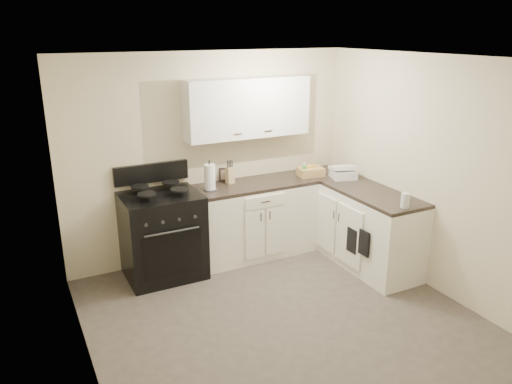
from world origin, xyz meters
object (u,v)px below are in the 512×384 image
paper_towel (210,177)px  countertop_grill (343,174)px  stove (162,238)px  knife_block (230,175)px  wicker_basket (311,172)px

paper_towel → countertop_grill: (1.68, -0.31, -0.10)m
stove → paper_towel: bearing=1.7°
paper_towel → countertop_grill: bearing=-10.6°
knife_block → wicker_basket: knife_block is taller
stove → countertop_grill: size_ratio=3.59×
stove → countertop_grill: bearing=-7.4°
paper_towel → countertop_grill: 1.71m
knife_block → paper_towel: 0.35m
wicker_basket → knife_block: bearing=170.3°
stove → paper_towel: 0.88m
paper_towel → wicker_basket: paper_towel is taller
knife_block → wicker_basket: bearing=-16.6°
knife_block → countertop_grill: knife_block is taller
stove → knife_block: knife_block is taller
knife_block → countertop_grill: size_ratio=0.68×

